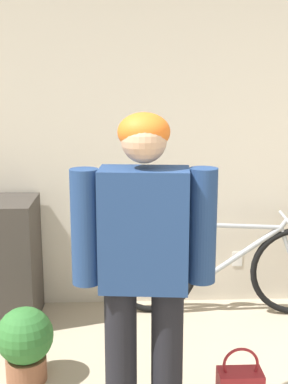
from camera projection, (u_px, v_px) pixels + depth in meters
The scene contains 4 objects.
wall_back at pixel (170, 141), 4.08m from camera, with size 8.00×0.07×2.60m.
person at pixel (144, 257), 2.57m from camera, with size 0.69×0.26×1.63m.
bicycle at pixel (223, 268), 4.03m from camera, with size 1.77×0.46×0.76m.
potted_plant at pixel (25, 342), 3.16m from camera, with size 0.34×0.34×0.46m.
Camera 1 is at (-0.36, -1.25, 1.80)m, focal length 50.00 mm.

